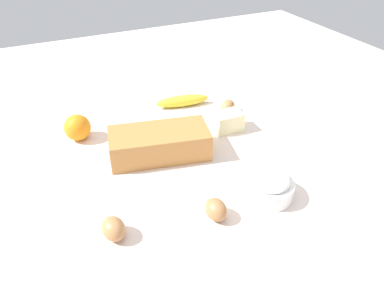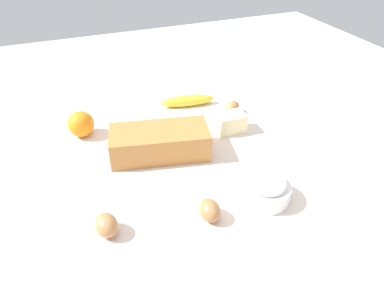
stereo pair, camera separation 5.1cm
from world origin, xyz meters
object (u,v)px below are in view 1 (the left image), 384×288
at_px(banana, 182,101).
at_px(butter_block, 228,121).
at_px(flour_bowl, 269,186).
at_px(egg_loose, 228,106).
at_px(egg_beside_bowl, 216,209).
at_px(orange_fruit, 77,128).
at_px(egg_near_butter, 114,229).
at_px(loaf_pan, 159,143).

bearing_deg(banana, butter_block, -72.63).
relative_size(flour_bowl, egg_loose, 2.03).
height_order(egg_beside_bowl, egg_loose, egg_beside_bowl).
bearing_deg(egg_loose, orange_fruit, 174.40).
relative_size(orange_fruit, egg_near_butter, 1.22).
bearing_deg(orange_fruit, butter_block, -18.62).
relative_size(flour_bowl, orange_fruit, 1.52).
xyz_separation_m(orange_fruit, egg_near_butter, (-0.01, -0.43, -0.01)).
height_order(flour_bowl, egg_near_butter, flour_bowl).
distance_m(orange_fruit, egg_loose, 0.50).
xyz_separation_m(orange_fruit, egg_loose, (0.50, -0.05, -0.02)).
distance_m(flour_bowl, egg_beside_bowl, 0.15).
relative_size(loaf_pan, butter_block, 3.35).
distance_m(banana, butter_block, 0.22).
relative_size(banana, butter_block, 2.11).
xyz_separation_m(banana, egg_near_butter, (-0.38, -0.49, 0.01)).
bearing_deg(egg_loose, loaf_pan, -155.75).
bearing_deg(loaf_pan, flour_bowl, -44.72).
bearing_deg(flour_bowl, egg_loose, 73.60).
xyz_separation_m(loaf_pan, flour_bowl, (0.18, -0.28, -0.01)).
bearing_deg(flour_bowl, orange_fruit, 128.83).
height_order(flour_bowl, orange_fruit, orange_fruit).
relative_size(flour_bowl, egg_near_butter, 1.86).
relative_size(butter_block, egg_loose, 1.50).
relative_size(flour_bowl, butter_block, 1.35).
bearing_deg(butter_block, banana, 107.37).
xyz_separation_m(orange_fruit, butter_block, (0.44, -0.15, -0.01)).
bearing_deg(flour_bowl, egg_near_butter, 175.11).
distance_m(loaf_pan, flour_bowl, 0.33).
bearing_deg(egg_beside_bowl, orange_fruit, 114.94).
distance_m(flour_bowl, egg_loose, 0.44).
bearing_deg(butter_block, loaf_pan, -171.24).
relative_size(orange_fruit, egg_loose, 1.34).
distance_m(orange_fruit, egg_beside_bowl, 0.53).
distance_m(butter_block, egg_loose, 0.12).
xyz_separation_m(egg_near_butter, egg_loose, (0.51, 0.39, -0.00)).
xyz_separation_m(orange_fruit, egg_beside_bowl, (0.22, -0.48, -0.02)).
distance_m(banana, orange_fruit, 0.38).
bearing_deg(banana, flour_bowl, -89.94).
bearing_deg(egg_beside_bowl, loaf_pan, 95.33).
bearing_deg(banana, egg_loose, -41.06).
bearing_deg(egg_beside_bowl, flour_bowl, 3.53).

